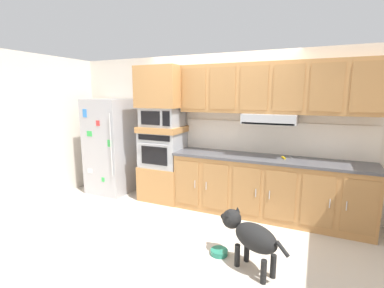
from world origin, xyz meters
The scene contains 16 objects.
ground_plane centered at (0.00, 0.00, 0.00)m, with size 9.60×9.60×0.00m, color beige.
back_kitchen_wall centered at (0.00, 1.11, 1.25)m, with size 6.20×0.12×2.50m, color silver.
side_panel_left centered at (-2.80, 0.00, 1.25)m, with size 0.12×7.10×2.50m, color silver.
refrigerator centered at (-2.00, 0.68, 0.88)m, with size 0.76×0.73×1.76m.
oven_base_cabinet centered at (-0.90, 0.75, 0.30)m, with size 0.74×0.62×0.60m, color #B77F47.
built_in_oven centered at (-0.90, 0.75, 0.90)m, with size 0.70×0.62×0.60m.
appliance_mid_shelf centered at (-0.90, 0.75, 1.25)m, with size 0.74×0.62×0.10m, color #B77F47.
microwave centered at (-0.90, 0.75, 1.46)m, with size 0.64×0.54×0.32m.
appliance_upper_cabinet centered at (-0.90, 0.75, 1.96)m, with size 0.74×0.62×0.68m, color #B77F47.
lower_cabinet_run centered at (0.89, 0.75, 0.44)m, with size 2.85×0.63×0.88m.
countertop_slab centered at (0.89, 0.75, 0.90)m, with size 2.89×0.64×0.04m, color #4C4C51.
backsplash_panel centered at (0.89, 1.04, 1.17)m, with size 2.89×0.02×0.50m, color white.
upper_cabinet_with_hood centered at (0.89, 0.87, 1.90)m, with size 2.85×0.48×0.88m.
screwdriver centered at (1.12, 0.76, 0.93)m, with size 0.17×0.16×0.03m.
dog centered at (0.96, -0.66, 0.38)m, with size 0.83×0.53×0.59m.
dog_food_bowl centered at (0.59, -0.55, 0.03)m, with size 0.20×0.20×0.06m.
Camera 1 is at (1.51, -3.37, 1.84)m, focal length 25.90 mm.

